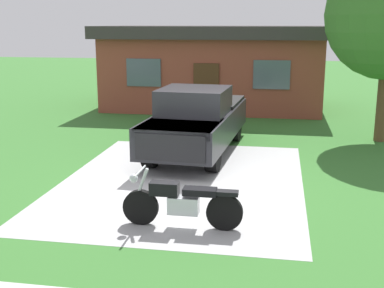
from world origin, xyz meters
name	(u,v)px	position (x,y,z in m)	size (l,w,h in m)	color
ground_plane	(183,181)	(0.00, 0.00, 0.00)	(80.00, 80.00, 0.00)	#356F2D
driveway_pad	(183,181)	(0.00, 0.00, 0.00)	(5.57, 7.40, 0.01)	#ADADAD
motorcycle	(181,202)	(0.49, -2.68, 0.47)	(2.21, 0.70, 1.09)	black
pickup_truck	(198,119)	(-0.10, 2.81, 0.95)	(2.38, 5.74, 1.90)	black
neighbor_house	(215,66)	(-0.67, 10.93, 1.79)	(9.60, 5.60, 3.50)	brown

